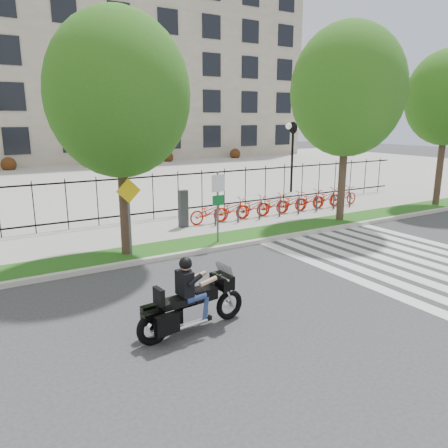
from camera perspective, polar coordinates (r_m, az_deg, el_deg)
ground at (r=11.71m, az=8.27°, el=-8.66°), size 120.00×120.00×0.00m
curb at (r=14.89m, az=-1.72°, el=-3.34°), size 60.00×0.20×0.15m
grass_verge at (r=15.61m, az=-3.25°, el=-2.56°), size 60.00×1.50×0.15m
sidewalk at (r=17.78m, az=-7.01°, el=-0.63°), size 60.00×3.50×0.15m
plaza at (r=34.33m, az=-19.14°, el=5.53°), size 80.00×34.00×0.10m
crosswalk_stripes at (r=15.08m, az=22.70°, el=-4.47°), size 5.70×8.00×0.01m
iron_fence at (r=19.14m, az=-9.25°, el=3.60°), size 30.00×0.06×2.00m
office_building at (r=53.99m, az=-24.75°, el=18.30°), size 60.00×21.90×20.15m
lamp_post_right at (r=26.50m, az=8.97°, el=10.81°), size 1.06×0.70×4.25m
street_tree_1 at (r=13.98m, az=-13.64°, el=16.06°), size 4.33×4.33×7.45m
street_tree_2 at (r=19.23m, az=15.85°, el=16.44°), size 4.67×4.67×8.08m
street_tree_3 at (r=24.59m, az=27.19°, el=14.45°), size 4.00×4.00×7.57m
bike_share_station at (r=20.23m, az=7.48°, el=2.69°), size 9.98×0.85×1.50m
sign_pole_regulatory at (r=15.18m, az=-0.79°, el=3.46°), size 0.50×0.09×2.50m
sign_pole_warning at (r=13.88m, az=-12.28°, el=2.20°), size 0.78×0.09×2.49m
motorcycle_rider at (r=9.33m, az=-4.16°, el=-10.05°), size 2.61×0.83×2.01m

